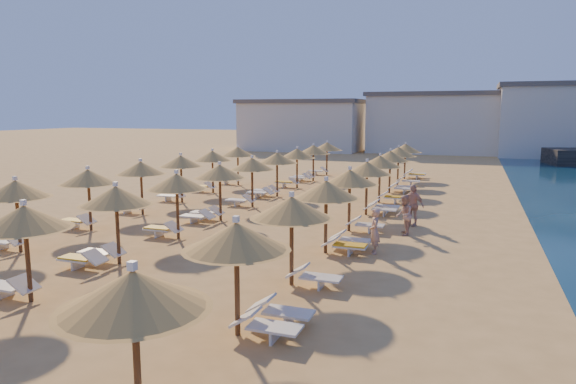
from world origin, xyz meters
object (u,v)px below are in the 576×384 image
at_px(parasol_row_east, 350,178).
at_px(beachgoer_b, 404,215).
at_px(beachgoer_a, 375,231).
at_px(parasol_row_west, 220,172).
at_px(beachgoer_c, 412,205).

height_order(parasol_row_east, beachgoer_b, parasol_row_east).
height_order(beachgoer_b, beachgoer_a, beachgoer_b).
bearing_deg(parasol_row_west, beachgoer_a, -22.09).
bearing_deg(parasol_row_east, beachgoer_a, -62.22).
height_order(beachgoer_c, beachgoer_a, beachgoer_c).
height_order(beachgoer_b, beachgoer_c, beachgoer_c).
bearing_deg(beachgoer_a, parasol_row_east, -171.14).
xyz_separation_m(parasol_row_west, beachgoer_b, (8.35, 0.01, -1.41)).
relative_size(parasol_row_east, beachgoer_b, 23.38).
distance_m(parasol_row_west, beachgoer_c, 8.78).
bearing_deg(parasol_row_west, parasol_row_east, 0.00).
bearing_deg(beachgoer_a, parasol_row_west, -131.01).
distance_m(parasol_row_east, beachgoer_a, 3.82).
xyz_separation_m(beachgoer_b, beachgoer_a, (-0.63, -3.15, -0.02)).
xyz_separation_m(beachgoer_b, beachgoer_c, (0.11, 1.91, 0.09)).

